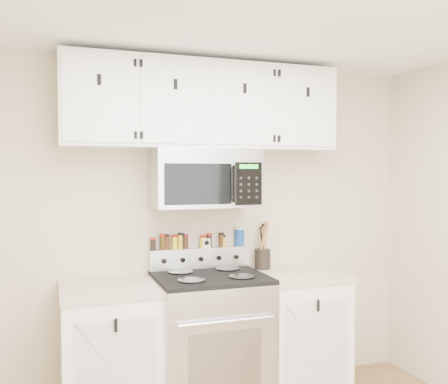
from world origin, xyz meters
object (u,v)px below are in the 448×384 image
object	(u,v)px
microwave	(205,178)
utensil_crock	(263,257)
range	(210,340)
salt_canister	(239,237)

from	to	relation	value
microwave	utensil_crock	bearing A→B (deg)	11.57
microwave	range	bearing A→B (deg)	-90.23
range	salt_canister	size ratio (longest dim) A/B	7.86
utensil_crock	salt_canister	xyz separation A→B (m)	(-0.17, 0.05, 0.16)
range	microwave	xyz separation A→B (m)	(0.00, 0.13, 1.14)
range	utensil_crock	bearing A→B (deg)	24.64
microwave	utensil_crock	xyz separation A→B (m)	(0.50, 0.10, -0.62)
range	microwave	bearing A→B (deg)	89.77
range	utensil_crock	world-z (taller)	utensil_crock
range	utensil_crock	xyz separation A→B (m)	(0.50, 0.23, 0.52)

